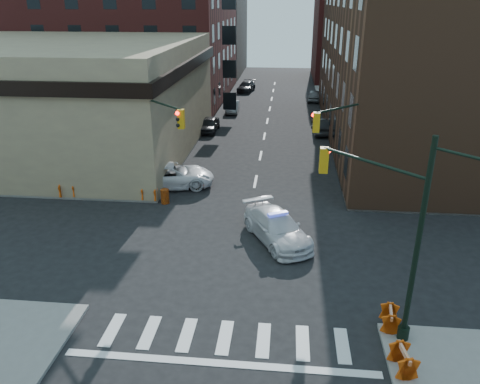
% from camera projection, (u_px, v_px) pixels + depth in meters
% --- Properties ---
extents(ground, '(140.00, 140.00, 0.00)m').
position_uv_depth(ground, '(242.00, 251.00, 24.39)').
color(ground, black).
rests_on(ground, ground).
extents(sidewalk_nw, '(34.00, 54.50, 0.15)m').
position_uv_depth(sidewalk_nw, '(80.00, 106.00, 56.60)').
color(sidewalk_nw, gray).
rests_on(sidewalk_nw, ground).
extents(sidewalk_ne, '(34.00, 54.50, 0.15)m').
position_uv_depth(sidewalk_ne, '(475.00, 115.00, 52.30)').
color(sidewalk_ne, gray).
rests_on(sidewalk_ne, ground).
extents(bank_building, '(22.00, 22.00, 9.00)m').
position_uv_depth(bank_building, '(61.00, 97.00, 39.41)').
color(bank_building, '#998A64').
rests_on(bank_building, ground).
extents(apartment_block, '(25.00, 25.00, 24.00)m').
position_uv_depth(apartment_block, '(126.00, 0.00, 58.27)').
color(apartment_block, '#581D1B').
rests_on(apartment_block, ground).
extents(commercial_row_ne, '(14.00, 34.00, 14.00)m').
position_uv_depth(commercial_row_ne, '(414.00, 62.00, 41.16)').
color(commercial_row_ne, '#533321').
rests_on(commercial_row_ne, ground).
extents(filler_nw, '(20.00, 18.00, 16.00)m').
position_uv_depth(filler_nw, '(184.00, 25.00, 79.78)').
color(filler_nw, brown).
rests_on(filler_nw, ground).
extents(filler_ne, '(16.00, 16.00, 12.00)m').
position_uv_depth(filler_ne, '(365.00, 40.00, 74.07)').
color(filler_ne, '#581D1B').
rests_on(filler_ne, ground).
extents(signal_pole_se, '(5.40, 5.27, 8.00)m').
position_uv_depth(signal_pole_se, '(392.00, 223.00, 16.98)').
color(signal_pole_se, black).
rests_on(signal_pole_se, sidewalk_se).
extents(signal_pole_nw, '(3.58, 3.67, 8.00)m').
position_uv_depth(signal_pole_nw, '(154.00, 139.00, 28.17)').
color(signal_pole_nw, black).
rests_on(signal_pole_nw, sidewalk_nw).
extents(signal_pole_ne, '(3.67, 3.58, 8.00)m').
position_uv_depth(signal_pole_ne, '(351.00, 144.00, 27.09)').
color(signal_pole_ne, black).
rests_on(signal_pole_ne, sidewalk_ne).
extents(tree_ne_near, '(3.00, 3.00, 4.85)m').
position_uv_depth(tree_ne_near, '(343.00, 93.00, 46.24)').
color(tree_ne_near, black).
rests_on(tree_ne_near, sidewalk_ne).
extents(tree_ne_far, '(3.00, 3.00, 4.85)m').
position_uv_depth(tree_ne_far, '(336.00, 80.00, 53.59)').
color(tree_ne_far, black).
rests_on(tree_ne_far, sidewalk_ne).
extents(police_car, '(4.45, 5.75, 1.55)m').
position_uv_depth(police_car, '(277.00, 227.00, 25.14)').
color(police_car, silver).
rests_on(police_car, ground).
extents(pickup, '(6.46, 4.10, 1.66)m').
position_uv_depth(pickup, '(171.00, 175.00, 32.37)').
color(pickup, white).
rests_on(pickup, ground).
extents(parked_car_wnear, '(1.74, 4.15, 1.40)m').
position_uv_depth(parked_car_wnear, '(209.00, 125.00, 45.87)').
color(parked_car_wnear, black).
rests_on(parked_car_wnear, ground).
extents(parked_car_wfar, '(1.50, 3.96, 1.29)m').
position_uv_depth(parked_car_wfar, '(233.00, 107.00, 53.62)').
color(parked_car_wfar, gray).
rests_on(parked_car_wfar, ground).
extents(parked_car_wdeep, '(2.57, 4.98, 1.38)m').
position_uv_depth(parked_car_wdeep, '(246.00, 87.00, 65.72)').
color(parked_car_wdeep, black).
rests_on(parked_car_wdeep, ground).
extents(parked_car_enear, '(1.66, 4.54, 1.49)m').
position_uv_depth(parked_car_enear, '(322.00, 126.00, 45.28)').
color(parked_car_enear, black).
rests_on(parked_car_enear, ground).
extents(parked_car_efar, '(2.09, 4.27, 1.40)m').
position_uv_depth(parked_car_efar, '(315.00, 96.00, 59.62)').
color(parked_car_efar, gray).
rests_on(parked_car_efar, ground).
extents(pedestrian_a, '(0.88, 0.78, 2.01)m').
position_uv_depth(pedestrian_a, '(144.00, 176.00, 31.38)').
color(pedestrian_a, black).
rests_on(pedestrian_a, sidewalk_nw).
extents(pedestrian_b, '(1.20, 1.14, 1.96)m').
position_uv_depth(pedestrian_b, '(79.00, 177.00, 31.33)').
color(pedestrian_b, black).
rests_on(pedestrian_b, sidewalk_nw).
extents(pedestrian_c, '(1.05, 0.69, 1.67)m').
position_uv_depth(pedestrian_c, '(74.00, 167.00, 33.58)').
color(pedestrian_c, '#212731').
rests_on(pedestrian_c, sidewalk_nw).
extents(barrel_road, '(0.70, 0.70, 1.11)m').
position_uv_depth(barrel_road, '(257.00, 214.00, 27.29)').
color(barrel_road, '#C65B09').
rests_on(barrel_road, ground).
extents(barrel_bank, '(0.57, 0.57, 0.94)m').
position_uv_depth(barrel_bank, '(165.00, 196.00, 29.87)').
color(barrel_bank, '#C65C09').
rests_on(barrel_bank, ground).
extents(barricade_se_a, '(0.68, 1.16, 0.83)m').
position_uv_depth(barricade_se_a, '(390.00, 318.00, 18.34)').
color(barricade_se_a, '#D5420A').
rests_on(barricade_se_a, sidewalk_se).
extents(barricade_se_b, '(0.75, 1.24, 0.88)m').
position_uv_depth(barricade_se_b, '(403.00, 360.00, 16.17)').
color(barricade_se_b, red).
rests_on(barricade_se_b, sidewalk_se).
extents(barricade_nw_a, '(1.16, 0.63, 0.85)m').
position_uv_depth(barricade_nw_a, '(150.00, 194.00, 30.01)').
color(barricade_nw_a, red).
rests_on(barricade_nw_a, sidewalk_nw).
extents(barricade_nw_b, '(1.25, 0.76, 0.88)m').
position_uv_depth(barricade_nw_b, '(68.00, 190.00, 30.52)').
color(barricade_nw_b, '#DE5D0A').
rests_on(barricade_nw_b, sidewalk_nw).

